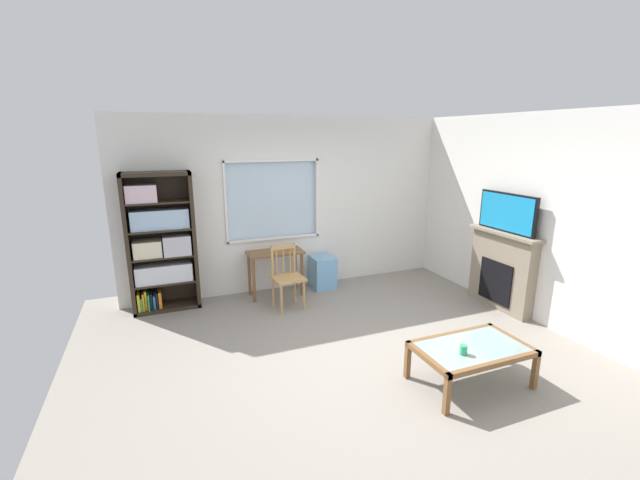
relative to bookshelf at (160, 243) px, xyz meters
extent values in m
cube|color=gray|center=(1.96, -2.16, -0.97)|extent=(6.18, 5.81, 0.02)
cube|color=silver|center=(1.96, 0.24, -0.56)|extent=(5.18, 0.12, 0.82)
cube|color=silver|center=(1.96, 0.24, 1.41)|extent=(5.18, 0.12, 0.65)
cube|color=silver|center=(0.16, 0.24, 0.47)|extent=(1.58, 0.12, 1.23)
cube|color=silver|center=(3.47, 0.24, 0.47)|extent=(2.15, 0.12, 1.23)
cube|color=silver|center=(1.67, 0.25, 0.47)|extent=(1.45, 0.02, 1.23)
cube|color=white|center=(1.67, 0.18, -0.13)|extent=(1.51, 0.06, 0.03)
cube|color=white|center=(1.67, 0.18, 1.07)|extent=(1.51, 0.06, 0.03)
cube|color=white|center=(0.95, 0.18, 0.47)|extent=(0.03, 0.06, 1.23)
cube|color=white|center=(2.39, 0.18, 0.47)|extent=(0.03, 0.06, 1.23)
cube|color=silver|center=(4.61, -2.16, 0.39)|extent=(0.12, 5.01, 2.70)
cube|color=#2D2319|center=(-0.41, -0.01, 0.00)|extent=(0.05, 0.38, 1.94)
cube|color=#2D2319|center=(0.44, -0.01, 0.00)|extent=(0.05, 0.38, 1.94)
cube|color=#2D2319|center=(0.02, -0.01, 0.95)|extent=(0.90, 0.38, 0.05)
cube|color=#2D2319|center=(0.02, -0.01, -0.94)|extent=(0.90, 0.38, 0.05)
cube|color=#2D2319|center=(0.02, 0.17, 0.00)|extent=(0.90, 0.02, 1.94)
cube|color=#2D2319|center=(0.02, -0.01, -0.56)|extent=(0.85, 0.36, 0.02)
cube|color=#2D2319|center=(0.02, -0.01, -0.18)|extent=(0.85, 0.36, 0.02)
cube|color=#2D2319|center=(0.02, -0.01, 0.19)|extent=(0.85, 0.36, 0.02)
cube|color=#2D2319|center=(0.02, -0.01, 0.57)|extent=(0.85, 0.36, 0.02)
cube|color=silver|center=(0.01, -0.02, -0.42)|extent=(0.75, 0.30, 0.25)
cube|color=beige|center=(-0.17, -0.02, -0.06)|extent=(0.36, 0.30, 0.23)
cube|color=#B2B2BC|center=(0.21, -0.02, -0.04)|extent=(0.36, 0.33, 0.27)
cube|color=#9EBCDB|center=(0.02, -0.02, 0.34)|extent=(0.74, 0.27, 0.27)
cube|color=beige|center=(-0.18, -0.02, 0.70)|extent=(0.38, 0.31, 0.23)
cube|color=yellow|center=(-0.35, -0.03, -0.79)|extent=(0.03, 0.28, 0.25)
cube|color=green|center=(-0.32, -0.03, -0.82)|extent=(0.02, 0.27, 0.19)
cube|color=orange|center=(-0.29, -0.03, -0.79)|extent=(0.02, 0.26, 0.24)
cube|color=yellow|center=(-0.26, -0.03, -0.78)|extent=(0.03, 0.21, 0.27)
cube|color=green|center=(-0.22, -0.03, -0.80)|extent=(0.02, 0.30, 0.23)
cube|color=black|center=(-0.19, -0.03, -0.80)|extent=(0.03, 0.22, 0.23)
cube|color=#286BB2|center=(-0.15, -0.03, -0.82)|extent=(0.03, 0.22, 0.19)
cube|color=black|center=(-0.12, -0.03, -0.80)|extent=(0.02, 0.22, 0.23)
cube|color=orange|center=(-0.08, -0.03, -0.80)|extent=(0.04, 0.22, 0.23)
cube|color=brown|center=(1.60, -0.11, -0.28)|extent=(0.85, 0.42, 0.03)
cylinder|color=brown|center=(1.23, -0.27, -0.63)|extent=(0.04, 0.04, 0.67)
cylinder|color=brown|center=(1.97, -0.27, -0.63)|extent=(0.04, 0.04, 0.67)
cylinder|color=brown|center=(1.23, 0.05, -0.63)|extent=(0.04, 0.04, 0.67)
cylinder|color=brown|center=(1.97, 0.05, -0.63)|extent=(0.04, 0.04, 0.67)
cube|color=tan|center=(1.63, -0.66, -0.51)|extent=(0.45, 0.44, 0.04)
cylinder|color=tan|center=(1.47, -0.83, -0.75)|extent=(0.04, 0.04, 0.43)
cylinder|color=tan|center=(1.81, -0.80, -0.75)|extent=(0.04, 0.04, 0.43)
cylinder|color=tan|center=(1.45, -0.51, -0.75)|extent=(0.04, 0.04, 0.43)
cylinder|color=tan|center=(1.78, -0.48, -0.75)|extent=(0.04, 0.04, 0.43)
cylinder|color=tan|center=(1.45, -0.51, -0.29)|extent=(0.04, 0.04, 0.45)
cylinder|color=tan|center=(1.78, -0.48, -0.29)|extent=(0.04, 0.04, 0.45)
cube|color=tan|center=(1.61, -0.50, -0.09)|extent=(0.36, 0.07, 0.06)
cylinder|color=tan|center=(1.51, -0.51, -0.32)|extent=(0.02, 0.02, 0.35)
cylinder|color=tan|center=(1.61, -0.50, -0.32)|extent=(0.02, 0.02, 0.35)
cylinder|color=tan|center=(1.72, -0.49, -0.32)|extent=(0.02, 0.02, 0.35)
cube|color=#72ADDB|center=(2.40, -0.06, -0.71)|extent=(0.35, 0.40, 0.51)
cube|color=gray|center=(4.46, -1.74, -0.43)|extent=(0.18, 1.03, 1.08)
cube|color=black|center=(4.36, -1.74, -0.57)|extent=(0.03, 0.57, 0.59)
cube|color=gray|center=(4.44, -1.74, 0.13)|extent=(0.26, 1.13, 0.04)
cube|color=black|center=(4.44, -1.74, 0.42)|extent=(0.05, 0.95, 0.53)
cube|color=#198CCC|center=(4.41, -1.74, 0.42)|extent=(0.01, 0.90, 0.48)
cube|color=#8C9E99|center=(2.75, -3.09, -0.57)|extent=(1.00, 0.57, 0.02)
cube|color=brown|center=(2.75, -3.40, -0.59)|extent=(1.10, 0.05, 0.05)
cube|color=brown|center=(2.75, -2.78, -0.59)|extent=(1.10, 0.05, 0.05)
cube|color=brown|center=(2.22, -3.09, -0.59)|extent=(0.05, 0.67, 0.05)
cube|color=brown|center=(3.27, -3.09, -0.59)|extent=(0.05, 0.67, 0.05)
cube|color=brown|center=(2.22, -3.40, -0.79)|extent=(0.05, 0.05, 0.35)
cube|color=brown|center=(3.27, -3.40, -0.79)|extent=(0.05, 0.05, 0.35)
cube|color=brown|center=(2.22, -2.78, -0.79)|extent=(0.05, 0.05, 0.35)
cube|color=brown|center=(3.27, -2.78, -0.79)|extent=(0.05, 0.05, 0.35)
cylinder|color=#33B770|center=(2.57, -3.18, -0.52)|extent=(0.07, 0.07, 0.09)
camera|label=1|loc=(0.02, -5.91, 1.44)|focal=23.06mm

